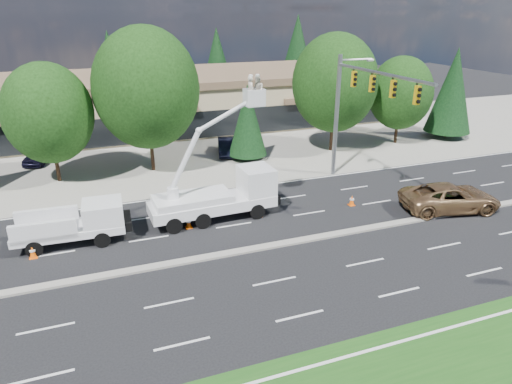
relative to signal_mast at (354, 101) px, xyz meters
name	(u,v)px	position (x,y,z in m)	size (l,w,h in m)	color
ground	(252,250)	(-10.03, -7.04, -6.06)	(140.00, 140.00, 0.00)	black
concrete_apron	(179,149)	(-10.03, 12.96, -6.05)	(140.00, 22.00, 0.01)	gray
road_median	(252,249)	(-10.03, -7.04, -6.00)	(120.00, 0.55, 0.12)	gray
strip_mall	(159,99)	(-10.03, 22.93, -3.23)	(50.40, 15.40, 5.50)	tan
tree_front_c	(48,113)	(-20.03, 7.96, -0.97)	(6.26, 6.26, 8.69)	#332114
tree_front_d	(146,88)	(-13.03, 7.96, 0.39)	(7.94, 7.94, 11.02)	#332114
tree_front_e	(248,120)	(-5.03, 7.96, -2.63)	(3.24, 3.24, 6.39)	#332114
tree_front_f	(335,83)	(2.97, 7.96, -0.05)	(7.39, 7.39, 10.26)	#332114
tree_front_g	(401,93)	(9.97, 7.96, -1.31)	(5.84, 5.84, 8.10)	#332114
tree_front_h	(453,90)	(15.97, 7.96, -1.41)	(4.40, 4.40, 8.66)	#332114
tree_back_b	(111,67)	(-14.03, 34.96, -0.93)	(4.85, 4.85, 9.55)	#332114
tree_back_c	(217,62)	(-0.03, 34.96, -0.85)	(4.92, 4.92, 9.71)	#332114
tree_back_d	(297,53)	(11.97, 34.96, 0.00)	(5.73, 5.73, 11.30)	#332114
signal_mast	(354,101)	(0.00, 0.00, 0.00)	(2.76, 10.16, 9.00)	gray
utility_pickup	(78,227)	(-18.65, -2.86, -5.15)	(5.85, 2.49, 2.21)	white
bucket_truck	(225,188)	(-10.09, -2.42, -4.18)	(8.16, 2.75, 8.56)	white
traffic_cone_a	(33,252)	(-20.95, -3.87, -5.72)	(0.40, 0.40, 0.70)	#FF5C08
traffic_cone_b	(189,223)	(-12.62, -3.24, -5.72)	(0.40, 0.40, 0.70)	#FF5C08
traffic_cone_c	(259,212)	(-8.22, -3.23, -5.72)	(0.40, 0.40, 0.70)	#FF5C08
traffic_cone_d	(352,200)	(-1.85, -3.65, -5.72)	(0.40, 0.40, 0.70)	#FF5C08
minivan	(450,197)	(3.59, -6.44, -5.20)	(2.86, 6.20, 1.72)	olive
parked_car_west	(38,155)	(-21.72, 13.19, -5.37)	(1.63, 4.04, 1.38)	black
parked_car_east	(227,146)	(-6.27, 10.08, -5.36)	(1.47, 4.22, 1.39)	black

